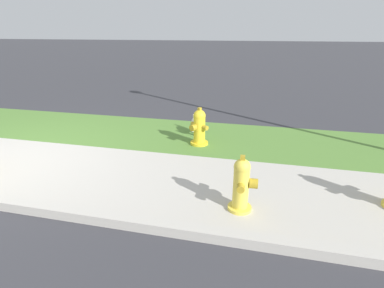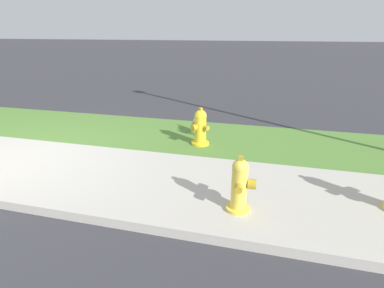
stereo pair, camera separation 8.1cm
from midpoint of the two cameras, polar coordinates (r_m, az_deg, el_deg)
The scene contains 6 objects.
ground_plane at distance 5.88m, azimuth -31.75°, elevation -2.92°, with size 120.00×120.00×0.00m, color #38383D.
sidewalk_pavement at distance 5.88m, azimuth -31.75°, elevation -2.87°, with size 18.00×2.02×0.01m, color #BCB7AD.
grass_verge at distance 7.33m, azimuth -20.66°, elevation 3.23°, with size 18.00×2.07×0.01m, color #568438.
fire_hydrant_mid_block at distance 3.62m, azimuth 9.72°, elevation -7.76°, with size 0.34×0.37×0.72m.
fire_hydrant_far_end at distance 5.65m, azimuth 1.99°, elevation 3.21°, with size 0.38×0.38×0.72m.
small_white_dog at distance 6.24m, azimuth 1.68°, elevation 3.98°, with size 0.37×0.51×0.43m.
Camera 2 is at (4.17, -3.64, 2.07)m, focal length 28.00 mm.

